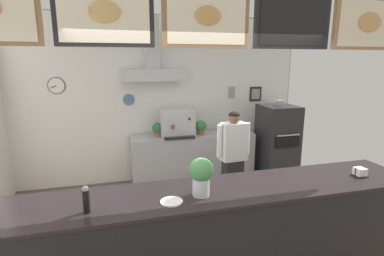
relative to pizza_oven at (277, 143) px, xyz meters
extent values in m
cube|color=gray|center=(-2.08, 0.68, 0.80)|extent=(5.30, 0.12, 3.04)
cube|color=white|center=(-2.08, 0.62, 0.80)|extent=(5.26, 0.01, 3.00)
cylinder|color=black|center=(-3.85, 0.60, 1.12)|extent=(0.27, 0.02, 0.27)
cylinder|color=white|center=(-3.85, 0.59, 1.12)|extent=(0.25, 0.01, 0.25)
cube|color=black|center=(-3.90, 0.58, 1.10)|extent=(0.09, 0.01, 0.05)
cylinder|color=teal|center=(-2.68, 0.60, 0.84)|extent=(0.20, 0.02, 0.20)
cylinder|color=beige|center=(-1.53, 0.60, 0.59)|extent=(0.23, 0.02, 0.23)
cube|color=black|center=(-0.19, 0.60, 0.87)|extent=(0.25, 0.02, 0.29)
cube|color=gray|center=(-0.19, 0.59, 0.87)|extent=(0.18, 0.01, 0.21)
cube|color=white|center=(-0.70, 0.60, 0.92)|extent=(0.19, 0.02, 0.31)
cube|color=gray|center=(-0.70, 0.59, 0.92)|extent=(0.14, 0.01, 0.23)
cube|color=#B7BABF|center=(-2.26, 0.43, 1.28)|extent=(1.09, 0.38, 0.20)
cube|color=#B7BABF|center=(-2.26, 0.50, 1.82)|extent=(0.24, 0.24, 0.89)
cube|color=black|center=(-2.99, -2.07, 1.91)|extent=(0.83, 0.05, 0.54)
cube|color=#F2E5C6|center=(-2.99, -2.10, 1.91)|extent=(0.75, 0.01, 0.47)
ellipsoid|color=#DBAD60|center=(-2.99, -2.11, 1.92)|extent=(0.26, 0.04, 0.19)
cube|color=tan|center=(-2.99, -2.12, 1.92)|extent=(0.25, 0.01, 0.05)
cube|color=olive|center=(-2.08, -2.07, 1.91)|extent=(0.83, 0.05, 0.54)
cube|color=#F2E5C6|center=(-2.08, -2.10, 1.91)|extent=(0.75, 0.01, 0.47)
ellipsoid|color=tan|center=(-2.08, -2.11, 1.92)|extent=(0.25, 0.04, 0.18)
cube|color=tan|center=(-2.08, -2.12, 1.92)|extent=(0.24, 0.01, 0.05)
cube|color=black|center=(-1.18, -2.07, 1.91)|extent=(0.83, 0.05, 0.54)
cube|color=black|center=(-1.18, -2.10, 1.91)|extent=(0.75, 0.01, 0.47)
cube|color=#9E754C|center=(-0.27, -2.07, 1.91)|extent=(0.83, 0.05, 0.54)
cube|color=beige|center=(-0.27, -2.10, 1.91)|extent=(0.75, 0.01, 0.47)
ellipsoid|color=tan|center=(-0.27, -2.11, 1.92)|extent=(0.29, 0.04, 0.20)
cube|color=tan|center=(-0.27, -2.12, 1.92)|extent=(0.28, 0.01, 0.05)
cube|color=black|center=(-2.08, -2.30, -0.23)|extent=(4.29, 0.72, 0.98)
cube|color=black|center=(-2.08, -2.30, 0.28)|extent=(4.38, 0.75, 0.03)
cube|color=#A3A5AD|center=(-1.57, 0.28, -0.26)|extent=(2.25, 0.57, 0.93)
cube|color=gray|center=(-1.57, 0.28, -0.55)|extent=(2.14, 0.52, 0.02)
cube|color=#232326|center=(0.00, 0.00, 0.00)|extent=(0.63, 0.66, 1.44)
cube|color=black|center=(0.00, -0.34, 0.11)|extent=(0.48, 0.02, 0.20)
cube|color=#A3A5AD|center=(0.00, -0.36, 0.24)|extent=(0.44, 0.02, 0.02)
cylinder|color=#A3A5AD|center=(0.00, 0.00, 0.77)|extent=(0.14, 0.14, 0.10)
cube|color=#232328|center=(-1.30, -0.95, -0.31)|extent=(0.29, 0.22, 0.82)
cube|color=white|center=(-1.30, -0.95, 0.37)|extent=(0.39, 0.25, 0.55)
cylinder|color=white|center=(-1.07, -0.93, 0.40)|extent=(0.08, 0.08, 0.47)
cylinder|color=white|center=(-1.52, -0.97, 0.40)|extent=(0.08, 0.08, 0.47)
sphere|color=brown|center=(-1.30, -0.95, 0.73)|extent=(0.17, 0.17, 0.17)
ellipsoid|color=black|center=(-1.30, -0.95, 0.77)|extent=(0.16, 0.16, 0.10)
cube|color=#B7BABF|center=(-1.88, 0.26, 0.45)|extent=(0.59, 0.40, 0.48)
cylinder|color=#4C4C51|center=(-2.00, 0.03, 0.42)|extent=(0.06, 0.06, 0.06)
cube|color=black|center=(-1.88, 0.02, 0.23)|extent=(0.54, 0.10, 0.04)
sphere|color=black|center=(-1.70, 0.04, 0.54)|extent=(0.04, 0.04, 0.04)
cylinder|color=#9E563D|center=(-2.21, 0.30, 0.24)|extent=(0.12, 0.12, 0.08)
ellipsoid|color=#2D6638|center=(-2.21, 0.30, 0.36)|extent=(0.21, 0.21, 0.18)
cylinder|color=#9E563D|center=(-1.43, 0.24, 0.25)|extent=(0.13, 0.13, 0.09)
ellipsoid|color=#387A3D|center=(-1.43, 0.24, 0.37)|extent=(0.21, 0.21, 0.19)
cylinder|color=beige|center=(-0.95, 0.32, 0.24)|extent=(0.09, 0.09, 0.08)
ellipsoid|color=#5B844C|center=(-0.95, 0.32, 0.34)|extent=(0.16, 0.16, 0.14)
cylinder|color=black|center=(-3.22, -2.45, 0.39)|extent=(0.06, 0.06, 0.19)
sphere|color=gray|center=(-3.22, -2.45, 0.50)|extent=(0.05, 0.05, 0.05)
cylinder|color=silver|center=(-2.22, -2.38, 0.38)|extent=(0.16, 0.16, 0.17)
cylinder|color=gray|center=(-2.22, -2.38, 0.32)|extent=(0.15, 0.15, 0.06)
ellipsoid|color=#47894C|center=(-2.22, -2.38, 0.55)|extent=(0.23, 0.23, 0.23)
cube|color=#262628|center=(-0.40, -2.36, 0.30)|extent=(0.13, 0.13, 0.01)
cylinder|color=#262628|center=(-0.47, -2.36, 0.34)|extent=(0.01, 0.01, 0.10)
cylinder|color=#262628|center=(-0.34, -2.36, 0.34)|extent=(0.01, 0.01, 0.10)
cube|color=white|center=(-0.40, -2.36, 0.34)|extent=(0.11, 0.11, 0.09)
cylinder|color=white|center=(-2.51, -2.45, 0.30)|extent=(0.20, 0.20, 0.01)
camera|label=1|loc=(-2.97, -4.86, 1.52)|focal=28.07mm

